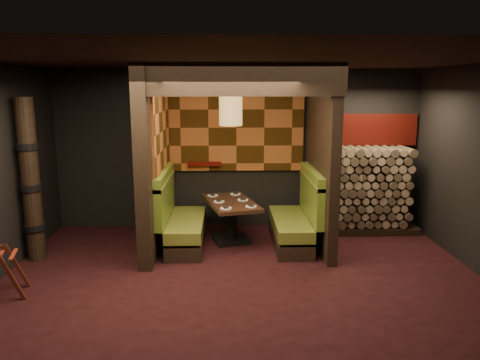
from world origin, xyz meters
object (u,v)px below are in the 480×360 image
(booth_bench_left, at_px, (180,222))
(firewood_stack, at_px, (368,190))
(pendant_lamp, at_px, (231,111))
(luggage_rack, at_px, (2,271))
(totem_column, at_px, (31,181))
(booth_bench_right, at_px, (297,221))
(dining_table, at_px, (231,215))

(booth_bench_left, height_order, firewood_stack, firewood_stack)
(pendant_lamp, height_order, firewood_stack, pendant_lamp)
(pendant_lamp, relative_size, firewood_stack, 0.53)
(luggage_rack, bearing_deg, totem_column, 93.67)
(totem_column, relative_size, firewood_stack, 1.39)
(booth_bench_left, distance_m, booth_bench_right, 1.89)
(booth_bench_right, distance_m, totem_column, 4.10)
(booth_bench_left, relative_size, booth_bench_right, 1.00)
(booth_bench_left, relative_size, dining_table, 1.11)
(luggage_rack, relative_size, firewood_stack, 0.39)
(booth_bench_right, bearing_deg, dining_table, 169.87)
(totem_column, bearing_deg, pendant_lamp, 13.31)
(booth_bench_left, xyz_separation_m, totem_column, (-2.09, -0.55, 0.79))
(luggage_rack, height_order, totem_column, totem_column)
(totem_column, bearing_deg, booth_bench_right, 7.86)
(booth_bench_left, distance_m, dining_table, 0.85)
(luggage_rack, xyz_separation_m, firewood_stack, (5.25, 2.50, 0.43))
(luggage_rack, bearing_deg, firewood_stack, 25.43)
(dining_table, relative_size, totem_column, 0.60)
(booth_bench_right, relative_size, luggage_rack, 2.37)
(firewood_stack, bearing_deg, totem_column, -166.81)
(pendant_lamp, relative_size, luggage_rack, 1.36)
(pendant_lamp, bearing_deg, booth_bench_right, -7.50)
(booth_bench_left, distance_m, pendant_lamp, 1.95)
(booth_bench_right, height_order, firewood_stack, firewood_stack)
(pendant_lamp, bearing_deg, dining_table, 90.00)
(booth_bench_left, relative_size, totem_column, 0.67)
(dining_table, height_order, pendant_lamp, pendant_lamp)
(booth_bench_right, height_order, dining_table, booth_bench_right)
(booth_bench_left, height_order, dining_table, booth_bench_left)
(booth_bench_right, distance_m, dining_table, 1.08)
(dining_table, bearing_deg, totem_column, -165.77)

